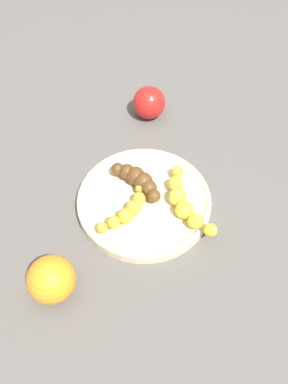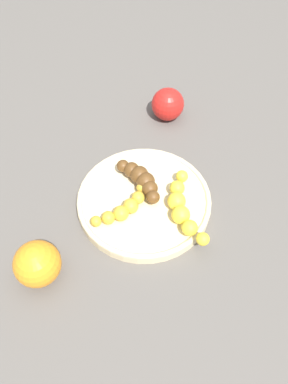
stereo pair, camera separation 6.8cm
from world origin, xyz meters
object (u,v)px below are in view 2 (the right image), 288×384
fruit_bowl (144,200)px  banana_yellow (182,207)px  orange_fruit (36,262)px  banana_spotted (124,208)px  banana_overripe (141,179)px  apple_red (168,104)px

fruit_bowl → banana_yellow: (0.07, 0.03, 0.02)m
fruit_bowl → orange_fruit: bearing=-91.2°
fruit_bowl → banana_spotted: size_ratio=1.96×
fruit_bowl → orange_fruit: orange_fruit is taller
banana_spotted → banana_overripe: (-0.03, 0.06, 0.00)m
apple_red → orange_fruit: bearing=-70.5°
apple_red → banana_spotted: bearing=-57.8°
banana_spotted → banana_overripe: size_ratio=1.08×
fruit_bowl → apple_red: 0.25m
orange_fruit → apple_red: orange_fruit is taller
fruit_bowl → banana_spotted: (0.00, -0.05, 0.02)m
apple_red → banana_overripe: bearing=-55.3°
banana_yellow → apple_red: bearing=-98.0°
fruit_bowl → banana_spotted: 0.05m
banana_spotted → orange_fruit: bearing=-95.0°
banana_spotted → banana_yellow: bearing=46.9°
orange_fruit → apple_red: 0.44m
banana_yellow → orange_fruit: orange_fruit is taller
banana_spotted → orange_fruit: (-0.01, -0.17, 0.00)m
banana_spotted → banana_yellow: (0.07, 0.08, 0.00)m
fruit_bowl → orange_fruit: size_ratio=3.28×
banana_yellow → orange_fruit: size_ratio=1.88×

